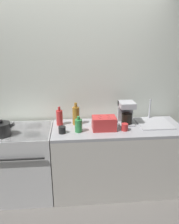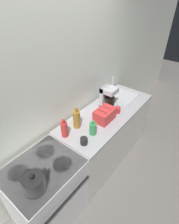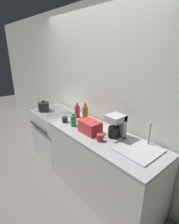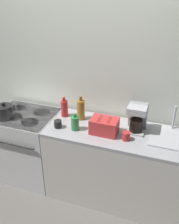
# 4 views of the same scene
# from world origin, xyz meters

# --- Properties ---
(ground_plane) EXTENTS (12.00, 12.00, 0.00)m
(ground_plane) POSITION_xyz_m (0.00, 0.00, 0.00)
(ground_plane) COLOR slate
(wall_back) EXTENTS (8.00, 0.05, 2.60)m
(wall_back) POSITION_xyz_m (0.00, 0.70, 1.30)
(wall_back) COLOR silver
(wall_back) RESTS_ON ground_plane
(stove) EXTENTS (0.75, 0.66, 0.91)m
(stove) POSITION_xyz_m (-0.62, 0.31, 0.47)
(stove) COLOR silver
(stove) RESTS_ON ground_plane
(counter_block) EXTENTS (1.65, 0.64, 0.91)m
(counter_block) POSITION_xyz_m (0.59, 0.32, 0.45)
(counter_block) COLOR silver
(counter_block) RESTS_ON ground_plane
(kettle) EXTENTS (0.25, 0.20, 0.20)m
(kettle) POSITION_xyz_m (-0.79, 0.19, 0.99)
(kettle) COLOR black
(kettle) RESTS_ON stove
(toaster) EXTENTS (0.29, 0.19, 0.16)m
(toaster) POSITION_xyz_m (0.40, 0.26, 0.99)
(toaster) COLOR red
(toaster) RESTS_ON counter_block
(coffee_maker) EXTENTS (0.19, 0.21, 0.30)m
(coffee_maker) POSITION_xyz_m (0.71, 0.42, 1.06)
(coffee_maker) COLOR #B7B7BC
(coffee_maker) RESTS_ON counter_block
(sink_tray) EXTENTS (0.42, 0.43, 0.28)m
(sink_tray) POSITION_xyz_m (1.08, 0.40, 0.92)
(sink_tray) COLOR #B7B7BC
(sink_tray) RESTS_ON counter_block
(bottle_amber) EXTENTS (0.09, 0.09, 0.29)m
(bottle_amber) POSITION_xyz_m (0.06, 0.45, 1.03)
(bottle_amber) COLOR #9E6B23
(bottle_amber) RESTS_ON counter_block
(bottle_green) EXTENTS (0.09, 0.09, 0.19)m
(bottle_green) POSITION_xyz_m (0.09, 0.21, 0.99)
(bottle_green) COLOR #338C47
(bottle_green) RESTS_ON counter_block
(bottle_red) EXTENTS (0.08, 0.08, 0.24)m
(bottle_red) POSITION_xyz_m (-0.15, 0.45, 1.01)
(bottle_red) COLOR #B72828
(bottle_red) RESTS_ON counter_block
(cup_red) EXTENTS (0.08, 0.08, 0.09)m
(cup_red) POSITION_xyz_m (0.65, 0.20, 0.95)
(cup_red) COLOR red
(cup_red) RESTS_ON counter_block
(cup_black) EXTENTS (0.08, 0.08, 0.08)m
(cup_black) POSITION_xyz_m (-0.11, 0.19, 0.95)
(cup_black) COLOR black
(cup_black) RESTS_ON counter_block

